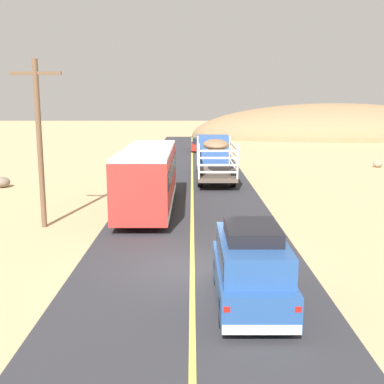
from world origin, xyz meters
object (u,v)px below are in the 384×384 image
(livestock_truck, at_px, (213,153))
(boulder_near_shoulder, at_px, (2,182))
(car_far, at_px, (199,145))
(suv_near, at_px, (251,266))
(bus, at_px, (148,177))
(power_pole_near, at_px, (39,139))
(boulder_far_horizon, at_px, (378,164))

(livestock_truck, height_order, boulder_near_shoulder, livestock_truck)
(car_far, height_order, boulder_near_shoulder, car_far)
(livestock_truck, height_order, car_far, livestock_truck)
(suv_near, distance_m, boulder_near_shoulder, 23.19)
(livestock_truck, bearing_deg, boulder_near_shoulder, -161.85)
(bus, relative_size, car_far, 2.27)
(power_pole_near, height_order, boulder_near_shoulder, power_pole_near)
(bus, height_order, boulder_near_shoulder, bus)
(suv_near, xyz_separation_m, power_pole_near, (-8.31, 8.39, 2.82))
(power_pole_near, bearing_deg, livestock_truck, 60.40)
(livestock_truck, xyz_separation_m, boulder_far_horizon, (14.27, 4.94, -1.49))
(suv_near, relative_size, bus, 0.46)
(bus, relative_size, boulder_far_horizon, 12.51)
(suv_near, relative_size, car_far, 1.05)
(boulder_near_shoulder, height_order, boulder_far_horizon, boulder_near_shoulder)
(livestock_truck, bearing_deg, car_far, 92.47)
(boulder_far_horizon, bearing_deg, power_pole_near, -139.10)
(boulder_near_shoulder, relative_size, boulder_far_horizon, 1.38)
(suv_near, relative_size, power_pole_near, 0.63)
(suv_near, relative_size, boulder_near_shoulder, 4.19)
(livestock_truck, height_order, bus, bus)
(bus, distance_m, boulder_near_shoulder, 12.23)
(car_far, relative_size, boulder_far_horizon, 5.50)
(bus, xyz_separation_m, boulder_near_shoulder, (-10.24, 6.53, -1.40))
(suv_near, bearing_deg, boulder_near_shoulder, 127.59)
(power_pole_near, bearing_deg, suv_near, -45.25)
(boulder_far_horizon, bearing_deg, boulder_near_shoulder, -161.37)
(suv_near, bearing_deg, livestock_truck, 90.04)
(car_far, bearing_deg, power_pole_near, -102.75)
(car_far, distance_m, boulder_near_shoulder, 26.71)
(bus, height_order, car_far, bus)
(suv_near, bearing_deg, power_pole_near, 134.75)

